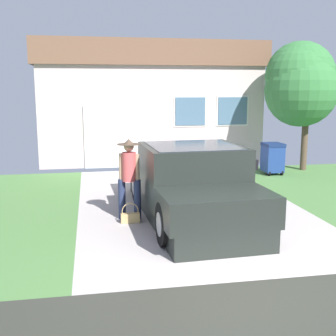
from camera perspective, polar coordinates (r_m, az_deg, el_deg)
pickup_truck at (r=9.26m, az=3.16°, el=-2.51°), size 2.33×5.27×1.62m
person_with_hat at (r=9.25m, az=-5.13°, el=-0.89°), size 0.49×0.49×1.75m
handbag at (r=9.19m, az=-5.00°, el=-6.43°), size 0.40×0.15×0.43m
house_with_garage at (r=18.79m, az=-3.22°, el=8.88°), size 8.53×6.83×4.51m
neighbor_tree at (r=15.50m, az=16.99°, el=10.75°), size 2.47×2.67×4.37m
wheeled_trash_bin at (r=14.63m, az=13.62°, el=1.38°), size 0.60×0.72×1.03m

